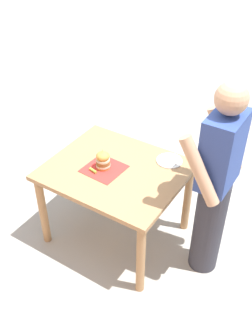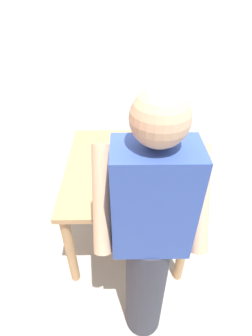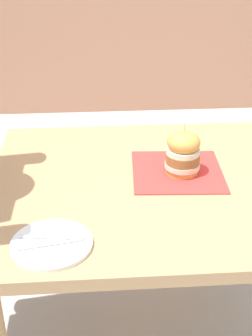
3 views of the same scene
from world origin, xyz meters
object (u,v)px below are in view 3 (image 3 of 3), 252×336
at_px(sandwich, 183,153).
at_px(pickle_spear, 188,157).
at_px(patio_table, 155,209).
at_px(side_plate_with_forks, 52,244).

height_order(sandwich, pickle_spear, sandwich).
distance_m(patio_table, pickle_spear, 0.23).
height_order(pickle_spear, side_plate_with_forks, pickle_spear).
xyz_separation_m(sandwich, pickle_spear, (0.09, -0.04, -0.06)).
bearing_deg(pickle_spear, side_plate_with_forks, 135.58).
xyz_separation_m(patio_table, pickle_spear, (0.13, -0.13, 0.13)).
relative_size(sandwich, side_plate_with_forks, 0.85).
bearing_deg(side_plate_with_forks, patio_table, -44.38).
bearing_deg(sandwich, pickle_spear, -21.94).
distance_m(sandwich, side_plate_with_forks, 0.56).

